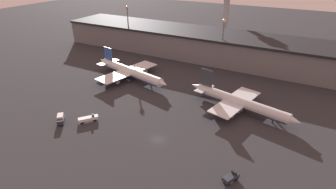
% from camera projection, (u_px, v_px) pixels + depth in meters
% --- Properties ---
extents(ground, '(600.00, 600.00, 0.00)m').
position_uv_depth(ground, '(158.00, 140.00, 87.27)').
color(ground, '#2D2D33').
extents(terminal_building, '(224.54, 31.35, 15.25)m').
position_uv_depth(terminal_building, '(233.00, 49.00, 150.63)').
color(terminal_building, slate).
rests_on(terminal_building, ground).
extents(airplane_0, '(48.59, 34.50, 12.76)m').
position_uv_depth(airplane_0, '(130.00, 72.00, 129.94)').
color(airplane_0, white).
rests_on(airplane_0, ground).
extents(airplane_1, '(46.16, 28.82, 13.18)m').
position_uv_depth(airplane_1, '(239.00, 102.00, 102.62)').
color(airplane_1, silver).
rests_on(airplane_1, ground).
extents(service_vehicle_0, '(5.36, 5.46, 2.77)m').
position_uv_depth(service_vehicle_0, '(60.00, 119.00, 95.66)').
color(service_vehicle_0, '#282D38').
rests_on(service_vehicle_0, ground).
extents(service_vehicle_1, '(3.93, 5.24, 2.71)m').
position_uv_depth(service_vehicle_1, '(231.00, 177.00, 70.49)').
color(service_vehicle_1, '#282D38').
rests_on(service_vehicle_1, ground).
extents(service_vehicle_2, '(6.05, 6.87, 2.67)m').
position_uv_depth(service_vehicle_2, '(88.00, 119.00, 96.43)').
color(service_vehicle_2, white).
rests_on(service_vehicle_2, ground).
extents(lamp_post_0, '(1.80, 1.80, 27.97)m').
position_uv_depth(lamp_post_0, '(128.00, 23.00, 165.72)').
color(lamp_post_0, slate).
rests_on(lamp_post_0, ground).
extents(lamp_post_1, '(1.80, 1.80, 25.81)m').
position_uv_depth(lamp_post_1, '(223.00, 37.00, 139.89)').
color(lamp_post_1, slate).
rests_on(lamp_post_1, ground).
extents(control_tower, '(9.00, 9.00, 41.57)m').
position_uv_depth(control_tower, '(227.00, 5.00, 187.87)').
color(control_tower, '#99999E').
rests_on(control_tower, ground).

